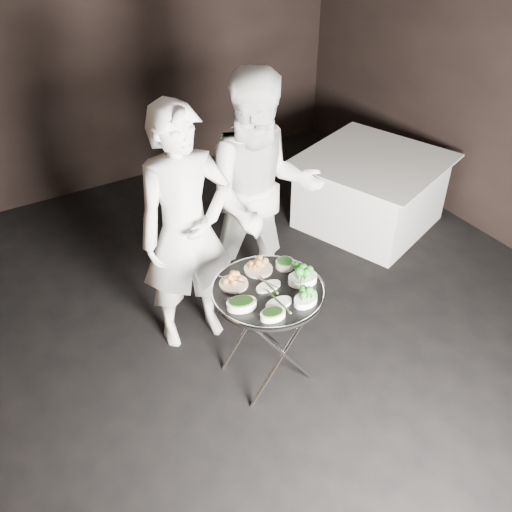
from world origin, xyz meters
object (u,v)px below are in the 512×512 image
tray_stand (268,330)px  serving_tray (268,291)px  waiter_left (186,232)px  dining_table (370,191)px  waiter_right (262,196)px

tray_stand → serving_tray: size_ratio=1.03×
waiter_left → serving_tray: bearing=-65.0°
dining_table → tray_stand: bearing=-148.4°
tray_stand → waiter_right: (0.43, 0.77, 0.53)m
tray_stand → waiter_right: waiter_right is taller
tray_stand → waiter_left: (-0.25, 0.67, 0.50)m
tray_stand → dining_table: size_ratio=0.62×
waiter_left → waiter_right: size_ratio=0.97×
dining_table → waiter_right: bearing=-164.6°
tray_stand → waiter_left: 0.87m
waiter_left → waiter_right: (0.68, 0.10, 0.03)m
waiter_left → tray_stand: bearing=-65.0°
tray_stand → waiter_right: 1.03m
waiter_left → waiter_right: waiter_right is taller
waiter_right → serving_tray: bearing=-100.5°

